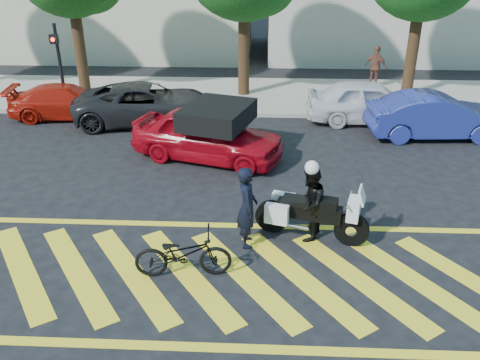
{
  "coord_description": "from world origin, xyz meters",
  "views": [
    {
      "loc": [
        0.78,
        -8.02,
        5.99
      ],
      "look_at": [
        0.31,
        2.12,
        1.05
      ],
      "focal_mm": 38.0,
      "sensor_mm": 36.0,
      "label": 1
    }
  ],
  "objects_px": {
    "police_motorcycle": "(310,213)",
    "parked_left": "(67,102)",
    "parked_mid_left": "(147,104)",
    "officer_moto": "(310,203)",
    "parked_right": "(436,116)",
    "officer_bike": "(247,207)",
    "parked_mid_right": "(370,102)",
    "red_convertible": "(208,135)",
    "bicycle": "(183,254)"
  },
  "relations": [
    {
      "from": "parked_left",
      "to": "parked_right",
      "type": "height_order",
      "value": "parked_right"
    },
    {
      "from": "parked_mid_left",
      "to": "parked_left",
      "type": "bearing_deg",
      "value": 74.08
    },
    {
      "from": "officer_moto",
      "to": "parked_right",
      "type": "xyz_separation_m",
      "value": [
        4.53,
        6.32,
        -0.13
      ]
    },
    {
      "from": "bicycle",
      "to": "police_motorcycle",
      "type": "relative_size",
      "value": 0.77
    },
    {
      "from": "police_motorcycle",
      "to": "parked_left",
      "type": "distance_m",
      "value": 11.13
    },
    {
      "from": "police_motorcycle",
      "to": "officer_bike",
      "type": "bearing_deg",
      "value": -150.28
    },
    {
      "from": "parked_left",
      "to": "parked_mid_right",
      "type": "relative_size",
      "value": 0.93
    },
    {
      "from": "bicycle",
      "to": "officer_moto",
      "type": "bearing_deg",
      "value": -64.9
    },
    {
      "from": "officer_bike",
      "to": "bicycle",
      "type": "bearing_deg",
      "value": 128.51
    },
    {
      "from": "officer_bike",
      "to": "bicycle",
      "type": "relative_size",
      "value": 0.96
    },
    {
      "from": "police_motorcycle",
      "to": "parked_left",
      "type": "height_order",
      "value": "parked_left"
    },
    {
      "from": "officer_bike",
      "to": "parked_right",
      "type": "xyz_separation_m",
      "value": [
        5.85,
        6.63,
        -0.18
      ]
    },
    {
      "from": "officer_moto",
      "to": "parked_right",
      "type": "relative_size",
      "value": 0.39
    },
    {
      "from": "parked_mid_right",
      "to": "parked_mid_left",
      "type": "bearing_deg",
      "value": 93.08
    },
    {
      "from": "parked_left",
      "to": "parked_mid_left",
      "type": "xyz_separation_m",
      "value": [
        2.96,
        -0.43,
        0.1
      ]
    },
    {
      "from": "officer_bike",
      "to": "parked_mid_left",
      "type": "height_order",
      "value": "officer_bike"
    },
    {
      "from": "police_motorcycle",
      "to": "parked_mid_right",
      "type": "bearing_deg",
      "value": 86.99
    },
    {
      "from": "police_motorcycle",
      "to": "officer_moto",
      "type": "distance_m",
      "value": 0.25
    },
    {
      "from": "parked_mid_right",
      "to": "parked_right",
      "type": "xyz_separation_m",
      "value": [
        1.85,
        -1.4,
        -0.02
      ]
    },
    {
      "from": "bicycle",
      "to": "police_motorcycle",
      "type": "xyz_separation_m",
      "value": [
        2.51,
        1.48,
        0.11
      ]
    },
    {
      "from": "parked_mid_right",
      "to": "bicycle",
      "type": "bearing_deg",
      "value": 150.52
    },
    {
      "from": "bicycle",
      "to": "red_convertible",
      "type": "xyz_separation_m",
      "value": [
        -0.11,
        5.68,
        0.26
      ]
    },
    {
      "from": "officer_bike",
      "to": "police_motorcycle",
      "type": "distance_m",
      "value": 1.4
    },
    {
      "from": "officer_bike",
      "to": "parked_mid_right",
      "type": "distance_m",
      "value": 8.97
    },
    {
      "from": "officer_bike",
      "to": "police_motorcycle",
      "type": "relative_size",
      "value": 0.74
    },
    {
      "from": "officer_moto",
      "to": "red_convertible",
      "type": "distance_m",
      "value": 4.95
    },
    {
      "from": "red_convertible",
      "to": "parked_mid_right",
      "type": "xyz_separation_m",
      "value": [
        5.29,
        3.51,
        -0.01
      ]
    },
    {
      "from": "officer_bike",
      "to": "officer_moto",
      "type": "relative_size",
      "value": 1.06
    },
    {
      "from": "parked_right",
      "to": "parked_left",
      "type": "bearing_deg",
      "value": 80.09
    },
    {
      "from": "police_motorcycle",
      "to": "parked_right",
      "type": "distance_m",
      "value": 7.76
    },
    {
      "from": "parked_mid_left",
      "to": "parked_right",
      "type": "bearing_deg",
      "value": -103.51
    },
    {
      "from": "bicycle",
      "to": "parked_left",
      "type": "height_order",
      "value": "parked_left"
    },
    {
      "from": "red_convertible",
      "to": "parked_right",
      "type": "xyz_separation_m",
      "value": [
        7.14,
        2.11,
        -0.04
      ]
    },
    {
      "from": "officer_moto",
      "to": "parked_mid_right",
      "type": "distance_m",
      "value": 8.17
    },
    {
      "from": "parked_left",
      "to": "bicycle",
      "type": "bearing_deg",
      "value": -156.41
    },
    {
      "from": "parked_mid_right",
      "to": "police_motorcycle",
      "type": "bearing_deg",
      "value": 160.85
    },
    {
      "from": "officer_moto",
      "to": "bicycle",
      "type": "bearing_deg",
      "value": -43.38
    },
    {
      "from": "officer_bike",
      "to": "police_motorcycle",
      "type": "xyz_separation_m",
      "value": [
        1.33,
        0.32,
        -0.3
      ]
    },
    {
      "from": "parked_left",
      "to": "parked_right",
      "type": "distance_m",
      "value": 12.63
    },
    {
      "from": "police_motorcycle",
      "to": "red_convertible",
      "type": "height_order",
      "value": "red_convertible"
    },
    {
      "from": "officer_bike",
      "to": "police_motorcycle",
      "type": "bearing_deg",
      "value": -82.3
    },
    {
      "from": "police_motorcycle",
      "to": "officer_moto",
      "type": "relative_size",
      "value": 1.44
    },
    {
      "from": "police_motorcycle",
      "to": "parked_right",
      "type": "height_order",
      "value": "parked_right"
    },
    {
      "from": "bicycle",
      "to": "officer_moto",
      "type": "xyz_separation_m",
      "value": [
        2.5,
        1.47,
        0.35
      ]
    },
    {
      "from": "officer_moto",
      "to": "parked_mid_left",
      "type": "distance_m",
      "value": 8.87
    },
    {
      "from": "parked_mid_left",
      "to": "officer_bike",
      "type": "bearing_deg",
      "value": -161.49
    },
    {
      "from": "parked_left",
      "to": "red_convertible",
      "type": "bearing_deg",
      "value": -130.33
    },
    {
      "from": "parked_left",
      "to": "parked_mid_left",
      "type": "bearing_deg",
      "value": -105.61
    },
    {
      "from": "parked_left",
      "to": "parked_right",
      "type": "relative_size",
      "value": 0.93
    },
    {
      "from": "officer_bike",
      "to": "officer_moto",
      "type": "distance_m",
      "value": 1.35
    }
  ]
}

